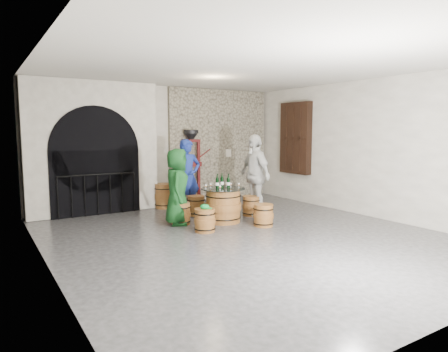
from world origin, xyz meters
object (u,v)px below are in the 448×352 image
wine_bottle_left (217,183)px  person_green (177,187)px  person_white (255,175)px  barrel_stool_near_right (263,215)px  barrel_table (223,205)px  barrel_stool_far (196,206)px  barrel_stool_right (251,206)px  person_blue (188,177)px  barrel_stool_near_left (205,220)px  side_barrel (164,196)px  wine_bottle_center (228,182)px  barrel_stool_left (181,214)px  wine_bottle_right (222,182)px  corking_press (191,161)px

wine_bottle_left → person_green: bearing=160.6°
person_white → barrel_stool_near_right: bearing=-22.7°
barrel_table → barrel_stool_far: size_ratio=2.07×
barrel_stool_right → person_blue: 1.69m
barrel_stool_far → barrel_stool_right: bearing=-33.0°
barrel_stool_near_right → barrel_stool_near_left: size_ratio=1.00×
barrel_stool_near_right → wine_bottle_left: size_ratio=1.44×
side_barrel → barrel_stool_near_left: bearing=-96.4°
barrel_stool_right → wine_bottle_left: wine_bottle_left is taller
person_blue → person_white: 1.62m
barrel_stool_near_right → person_green: 1.93m
wine_bottle_center → barrel_stool_near_left: bearing=-151.1°
wine_bottle_left → barrel_table: bearing=-14.7°
barrel_stool_right → person_white: (0.11, 0.02, 0.73)m
barrel_stool_near_left → side_barrel: bearing=83.6°
barrel_stool_near_right → barrel_stool_left: bearing=142.0°
person_green → person_white: bearing=-63.4°
barrel_stool_right → side_barrel: bearing=125.3°
barrel_stool_left → person_blue: person_blue is taller
wine_bottle_left → wine_bottle_right: size_ratio=1.00×
barrel_stool_left → wine_bottle_right: (0.93, -0.20, 0.65)m
barrel_stool_left → barrel_stool_far: same height
barrel_stool_near_left → corking_press: bearing=67.1°
person_white → barrel_stool_far: bearing=-115.6°
wine_bottle_center → wine_bottle_right: (-0.06, 0.16, 0.00)m
barrel_stool_near_left → wine_bottle_center: 1.19m
barrel_stool_far → wine_bottle_left: (0.05, -0.89, 0.65)m
barrel_stool_left → wine_bottle_left: 1.04m
person_blue → wine_bottle_left: person_blue is taller
wine_bottle_left → wine_bottle_center: bearing=-22.2°
barrel_stool_left → barrel_stool_right: (1.81, -0.09, 0.00)m
barrel_stool_right → person_white: 0.74m
wine_bottle_left → wine_bottle_center: (0.23, -0.09, 0.00)m
barrel_stool_left → person_green: 0.59m
person_green → wine_bottle_left: 0.88m
barrel_table → corking_press: corking_press is taller
wine_bottle_center → wine_bottle_right: same height
person_green → person_white: (1.98, -0.09, 0.15)m
person_green → wine_bottle_left: (0.83, -0.29, 0.06)m
barrel_stool_right → wine_bottle_left: 1.25m
barrel_stool_near_right → side_barrel: bearing=108.3°
person_white → wine_bottle_right: (-0.99, -0.13, -0.08)m
barrel_stool_far → person_white: 1.58m
wine_bottle_left → corking_press: 2.51m
barrel_stool_near_left → barrel_stool_left: bearing=98.1°
person_green → wine_bottle_center: size_ratio=5.04×
person_green → person_white: size_ratio=0.85×
barrel_stool_near_right → wine_bottle_right: 1.20m
barrel_stool_right → corking_press: 2.47m
barrel_stool_left → wine_bottle_left: wine_bottle_left is taller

